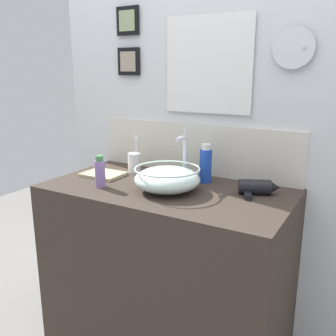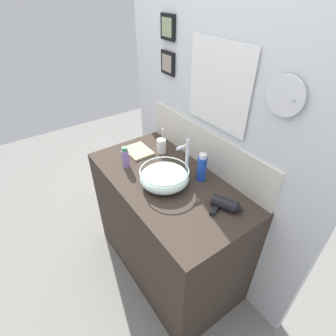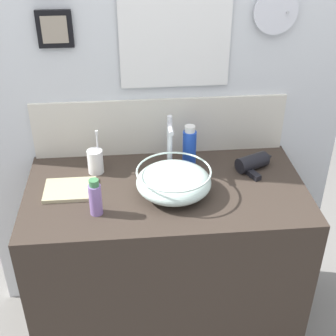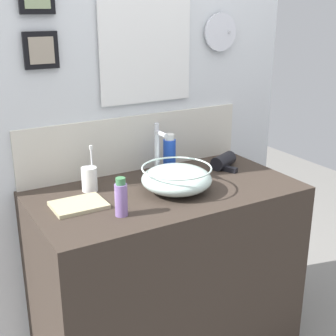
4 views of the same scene
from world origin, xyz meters
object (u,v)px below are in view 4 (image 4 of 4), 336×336
at_px(toothbrush_cup, 89,179).
at_px(spray_bottle, 169,155).
at_px(faucet, 158,149).
at_px(hand_towel, 79,205).
at_px(lotion_bottle, 121,198).
at_px(glass_bowl_sink, 177,179).
at_px(hair_drier, 225,161).

bearing_deg(toothbrush_cup, spray_bottle, 3.50).
height_order(faucet, hand_towel, faucet).
bearing_deg(lotion_bottle, spray_bottle, 39.01).
xyz_separation_m(glass_bowl_sink, faucet, (-0.00, 0.17, 0.09)).
xyz_separation_m(toothbrush_cup, hand_towel, (-0.10, -0.14, -0.05)).
distance_m(hair_drier, spray_bottle, 0.30).
relative_size(lotion_bottle, hand_towel, 0.73).
xyz_separation_m(spray_bottle, hand_towel, (-0.53, -0.17, -0.09)).
relative_size(glass_bowl_sink, toothbrush_cup, 1.51).
relative_size(glass_bowl_sink, lotion_bottle, 1.99).
relative_size(faucet, spray_bottle, 1.38).
height_order(glass_bowl_sink, faucet, faucet).
height_order(hair_drier, lotion_bottle, lotion_bottle).
bearing_deg(glass_bowl_sink, toothbrush_cup, 148.80).
xyz_separation_m(faucet, spray_bottle, (0.09, 0.05, -0.06)).
distance_m(glass_bowl_sink, hair_drier, 0.42).
xyz_separation_m(toothbrush_cup, lotion_bottle, (0.01, -0.31, 0.02)).
relative_size(hair_drier, lotion_bottle, 1.26).
bearing_deg(hair_drier, hand_towel, -172.56).
bearing_deg(hand_towel, hair_drier, 7.44).
relative_size(lotion_bottle, spray_bottle, 0.79).
bearing_deg(toothbrush_cup, hair_drier, -2.98).
relative_size(toothbrush_cup, lotion_bottle, 1.32).
xyz_separation_m(lotion_bottle, spray_bottle, (0.41, 0.33, 0.02)).
height_order(lotion_bottle, hand_towel, lotion_bottle).
distance_m(faucet, toothbrush_cup, 0.34).
bearing_deg(glass_bowl_sink, hair_drier, 22.78).
bearing_deg(hand_towel, lotion_bottle, -54.12).
bearing_deg(hand_towel, faucet, 14.98).
distance_m(hair_drier, toothbrush_cup, 0.71).
bearing_deg(faucet, glass_bowl_sink, -90.00).
xyz_separation_m(hair_drier, toothbrush_cup, (-0.71, 0.04, 0.02)).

